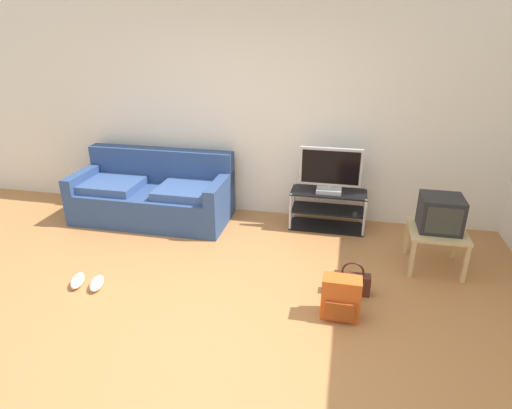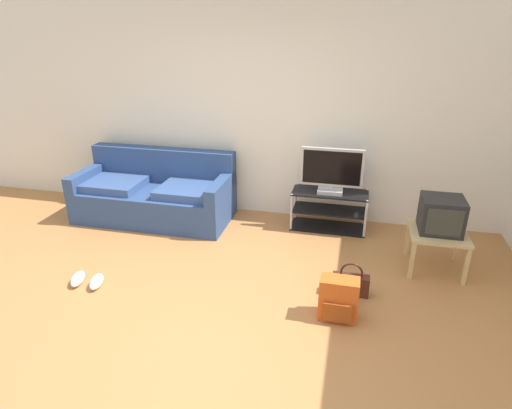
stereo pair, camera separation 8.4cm
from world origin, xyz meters
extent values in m
cube|color=#B27542|center=(0.00, 0.00, -0.01)|extent=(9.00, 9.80, 0.02)
cube|color=silver|center=(0.00, 2.45, 1.35)|extent=(9.00, 0.10, 2.70)
cube|color=navy|center=(-1.30, 1.86, 0.20)|extent=(1.97, 0.90, 0.41)
cube|color=navy|center=(-1.30, 2.21, 0.63)|extent=(1.97, 0.20, 0.44)
cube|color=navy|center=(-2.21, 1.86, 0.51)|extent=(0.14, 0.90, 0.20)
cube|color=navy|center=(-0.38, 1.86, 0.51)|extent=(0.14, 0.90, 0.20)
cube|color=#365289|center=(-1.84, 1.80, 0.46)|extent=(0.79, 0.63, 0.10)
cube|color=#365289|center=(-0.75, 1.80, 0.46)|extent=(0.79, 0.63, 0.10)
cube|color=black|center=(0.93, 2.09, 0.47)|extent=(0.91, 0.39, 0.02)
cube|color=black|center=(0.93, 2.09, 0.24)|extent=(0.87, 0.38, 0.02)
cube|color=black|center=(0.93, 2.09, 0.01)|extent=(0.91, 0.39, 0.02)
cylinder|color=#B7B7BC|center=(0.49, 1.91, 0.24)|extent=(0.03, 0.03, 0.48)
cylinder|color=#B7B7BC|center=(1.37, 1.91, 0.24)|extent=(0.03, 0.03, 0.48)
cylinder|color=#B7B7BC|center=(0.49, 2.27, 0.24)|extent=(0.03, 0.03, 0.48)
cylinder|color=#B7B7BC|center=(1.37, 2.27, 0.24)|extent=(0.03, 0.03, 0.48)
cube|color=#B2B2B7|center=(0.93, 2.07, 0.50)|extent=(0.30, 0.22, 0.05)
cube|color=#B2B2B7|center=(0.93, 2.07, 0.55)|extent=(0.05, 0.04, 0.04)
cube|color=#B2B2B7|center=(0.93, 2.07, 0.80)|extent=(0.73, 0.04, 0.46)
cube|color=black|center=(0.93, 2.05, 0.80)|extent=(0.67, 0.01, 0.40)
cube|color=tan|center=(2.07, 1.36, 0.41)|extent=(0.56, 0.56, 0.03)
cube|color=tan|center=(1.82, 1.11, 0.20)|extent=(0.04, 0.04, 0.40)
cube|color=tan|center=(2.32, 1.11, 0.20)|extent=(0.04, 0.04, 0.40)
cube|color=tan|center=(1.82, 1.61, 0.20)|extent=(0.04, 0.04, 0.40)
cube|color=tan|center=(2.32, 1.61, 0.20)|extent=(0.04, 0.04, 0.40)
cube|color=#232326|center=(2.07, 1.38, 0.61)|extent=(0.40, 0.38, 0.35)
cube|color=#333833|center=(2.07, 1.19, 0.61)|extent=(0.33, 0.01, 0.28)
cube|color=#CC561E|center=(1.16, 0.31, 0.19)|extent=(0.33, 0.17, 0.38)
cube|color=#994116|center=(1.16, 0.21, 0.12)|extent=(0.25, 0.04, 0.17)
cylinder|color=#994116|center=(1.06, 0.42, 0.21)|extent=(0.04, 0.04, 0.31)
cylinder|color=#994116|center=(1.25, 0.42, 0.21)|extent=(0.04, 0.04, 0.31)
cube|color=#4C2319|center=(1.25, 0.69, 0.10)|extent=(0.34, 0.11, 0.20)
torus|color=#4C2319|center=(1.25, 0.69, 0.23)|extent=(0.21, 0.02, 0.21)
ellipsoid|color=white|center=(-1.36, 0.26, 0.04)|extent=(0.19, 0.29, 0.09)
ellipsoid|color=white|center=(-1.16, 0.26, 0.04)|extent=(0.19, 0.29, 0.09)
camera|label=1|loc=(1.10, -2.86, 2.36)|focal=30.17mm
camera|label=2|loc=(1.18, -2.84, 2.36)|focal=30.17mm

